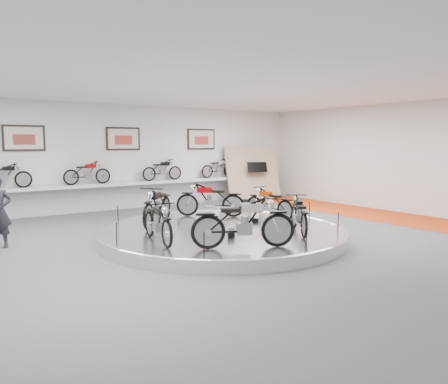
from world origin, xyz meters
TOP-DOWN VIEW (x-y plane):
  - floor at (0.00, 0.00)m, footprint 16.00×16.00m
  - ceiling at (0.00, 0.00)m, footprint 16.00×16.00m
  - wall_back at (0.00, 7.00)m, footprint 16.00×0.00m
  - wall_right at (8.00, 0.00)m, footprint 0.00×14.00m
  - orange_carpet_strip at (6.80, 0.00)m, footprint 2.40×12.60m
  - dado_band at (0.00, 6.98)m, footprint 15.68×0.04m
  - display_platform at (0.00, 0.30)m, footprint 6.40×6.40m
  - platform_rim at (0.00, 0.30)m, footprint 6.40×6.40m
  - shelf at (0.00, 6.70)m, footprint 11.00×0.55m
  - poster_left at (-3.50, 6.96)m, footprint 1.35×0.06m
  - poster_center at (0.00, 6.96)m, footprint 1.35×0.06m
  - poster_right at (3.50, 6.96)m, footprint 1.35×0.06m
  - display_panel at (5.60, 6.10)m, footprint 2.56×1.52m
  - shelf_bike_a at (-4.20, 6.70)m, footprint 1.22×0.43m
  - shelf_bike_b at (-1.50, 6.70)m, footprint 1.22×0.43m
  - shelf_bike_c at (1.50, 6.70)m, footprint 1.22×0.43m
  - shelf_bike_d at (4.20, 6.70)m, footprint 1.22×0.43m
  - bike_a at (2.05, 0.81)m, footprint 0.71×1.63m
  - bike_b at (0.76, 2.06)m, footprint 1.74×1.66m
  - bike_c at (-1.18, 1.70)m, footprint 1.73×1.72m
  - bike_d at (-2.10, -0.20)m, footprint 0.80×1.67m
  - bike_e at (-0.86, -1.74)m, footprint 1.99×1.45m
  - bike_f at (1.24, -1.27)m, footprint 1.33×1.62m

SIDE VIEW (x-z plane):
  - floor at x=0.00m, z-range 0.00..0.00m
  - orange_carpet_strip at x=6.80m, z-range 0.00..0.01m
  - display_platform at x=0.00m, z-range 0.00..0.30m
  - platform_rim at x=0.00m, z-range 0.22..0.32m
  - dado_band at x=0.00m, z-range 0.00..1.10m
  - bike_f at x=1.24m, z-range 0.30..1.23m
  - bike_a at x=2.05m, z-range 0.30..1.23m
  - bike_d at x=-2.10m, z-range 0.30..1.25m
  - bike_b at x=0.76m, z-range 0.30..1.35m
  - bike_c at x=-1.18m, z-range 0.30..1.36m
  - bike_e at x=-0.86m, z-range 0.30..1.41m
  - shelf at x=0.00m, z-range 0.95..1.05m
  - display_panel at x=5.60m, z-range 0.10..2.40m
  - shelf_bike_a at x=-4.20m, z-range 1.05..1.78m
  - shelf_bike_b at x=-1.50m, z-range 1.05..1.78m
  - shelf_bike_c at x=1.50m, z-range 1.05..1.78m
  - shelf_bike_d at x=4.20m, z-range 1.05..1.78m
  - wall_back at x=0.00m, z-range -6.00..10.00m
  - wall_right at x=8.00m, z-range -5.00..9.00m
  - poster_left at x=-3.50m, z-range 2.26..3.14m
  - poster_center at x=0.00m, z-range 2.26..3.14m
  - poster_right at x=3.50m, z-range 2.26..3.14m
  - ceiling at x=0.00m, z-range 4.00..4.00m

